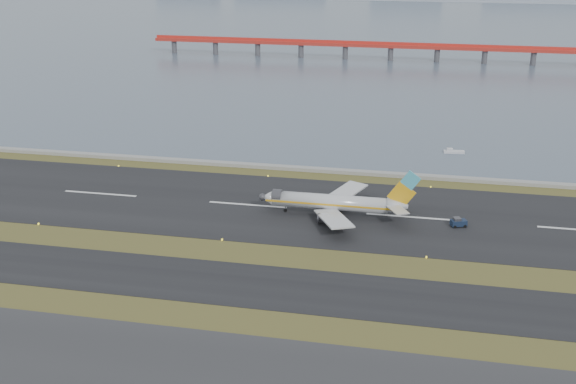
# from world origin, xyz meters

# --- Properties ---
(ground) EXTENTS (1000.00, 1000.00, 0.00)m
(ground) POSITION_xyz_m (0.00, 0.00, 0.00)
(ground) COLOR #354217
(ground) RESTS_ON ground
(taxiway_strip) EXTENTS (1000.00, 18.00, 0.10)m
(taxiway_strip) POSITION_xyz_m (0.00, -12.00, 0.05)
(taxiway_strip) COLOR black
(taxiway_strip) RESTS_ON ground
(runway_strip) EXTENTS (1000.00, 45.00, 0.10)m
(runway_strip) POSITION_xyz_m (0.00, 30.00, 0.05)
(runway_strip) COLOR black
(runway_strip) RESTS_ON ground
(seawall) EXTENTS (1000.00, 2.50, 1.00)m
(seawall) POSITION_xyz_m (0.00, 60.00, 0.50)
(seawall) COLOR gray
(seawall) RESTS_ON ground
(bay_water) EXTENTS (1400.00, 800.00, 1.30)m
(bay_water) POSITION_xyz_m (0.00, 460.00, 0.00)
(bay_water) COLOR #4D5C6E
(bay_water) RESTS_ON ground
(red_pier) EXTENTS (260.00, 5.00, 10.20)m
(red_pier) POSITION_xyz_m (20.00, 250.00, 7.28)
(red_pier) COLOR red
(red_pier) RESTS_ON ground
(airliner) EXTENTS (38.52, 32.89, 12.80)m
(airliner) POSITION_xyz_m (22.81, 27.22, 3.46)
(airliner) COLOR silver
(airliner) RESTS_ON ground
(pushback_tug) EXTENTS (4.08, 3.19, 2.30)m
(pushback_tug) POSITION_xyz_m (51.80, 26.38, 1.12)
(pushback_tug) COLOR #142139
(pushback_tug) RESTS_ON ground
(workboat_near) EXTENTS (6.43, 2.56, 1.52)m
(workboat_near) POSITION_xyz_m (51.22, 86.29, 0.48)
(workboat_near) COLOR silver
(workboat_near) RESTS_ON ground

